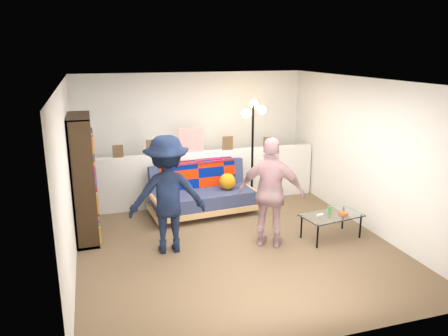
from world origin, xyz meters
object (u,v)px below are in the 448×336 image
person_left (167,195)px  floor_lamp (253,132)px  bookshelf (84,183)px  futon_sofa (203,193)px  person_right (271,193)px  coffee_table (332,216)px

person_left → floor_lamp: bearing=-137.5°
floor_lamp → bookshelf: bearing=-166.6°
futon_sofa → floor_lamp: (1.02, 0.24, 1.01)m
person_left → futon_sofa: bearing=-120.0°
floor_lamp → person_right: floor_lamp is taller
bookshelf → coffee_table: (3.58, -1.13, -0.53)m
coffee_table → person_left: bearing=172.5°
coffee_table → person_right: bearing=177.7°
coffee_table → floor_lamp: (-0.60, 1.84, 1.02)m
bookshelf → floor_lamp: (2.98, 0.71, 0.49)m
futon_sofa → person_left: 1.61m
futon_sofa → person_left: (-0.84, -1.28, 0.48)m
futon_sofa → bookshelf: size_ratio=1.00×
futon_sofa → floor_lamp: floor_lamp is taller
futon_sofa → coffee_table: futon_sofa is taller
futon_sofa → floor_lamp: 1.45m
bookshelf → floor_lamp: floor_lamp is taller
futon_sofa → floor_lamp: size_ratio=0.98×
bookshelf → person_left: 1.38m
floor_lamp → person_left: size_ratio=1.15×
person_right → floor_lamp: bearing=-70.7°
floor_lamp → person_left: (-1.86, -1.52, -0.53)m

